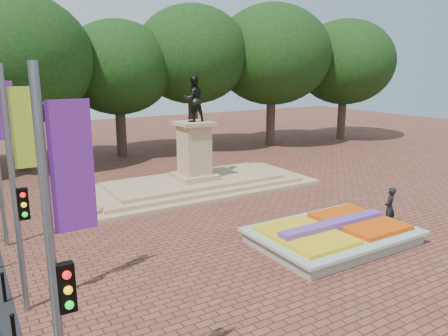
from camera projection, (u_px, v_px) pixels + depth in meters
name	position (u px, v px, depth m)	size (l,w,h in m)	color
ground	(281.00, 232.00, 18.69)	(90.00, 90.00, 0.00)	brown
flower_bed	(333.00, 234.00, 17.46)	(6.30, 4.30, 0.91)	gray
monument	(195.00, 174.00, 25.15)	(14.00, 6.00, 6.40)	tan
tree_row_back	(160.00, 70.00, 33.34)	(44.80, 8.80, 10.43)	#34241C
banner_poles	(19.00, 183.00, 11.63)	(0.88, 11.17, 7.00)	slate
bollard_row	(8.00, 306.00, 11.91)	(0.12, 13.12, 0.98)	black
pedestrian	(390.00, 207.00, 19.10)	(0.66, 0.43, 1.80)	black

